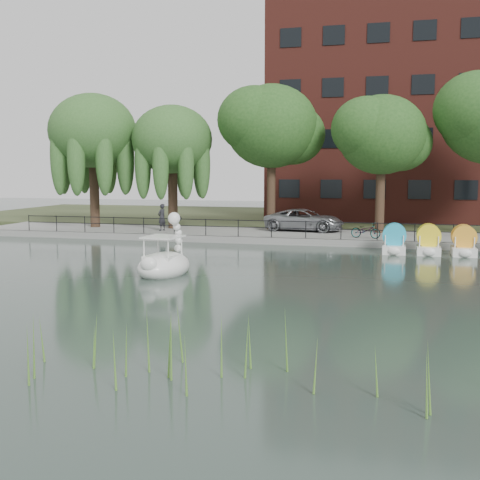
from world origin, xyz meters
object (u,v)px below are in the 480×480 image
at_px(bicycle, 366,229).
at_px(swan_boat, 165,261).
at_px(minivan, 304,218).
at_px(pedestrian, 162,215).

relative_size(bicycle, swan_boat, 0.55).
bearing_deg(minivan, bicycle, -123.25).
height_order(minivan, swan_boat, swan_boat).
height_order(bicycle, swan_boat, swan_boat).
relative_size(minivan, bicycle, 3.36).
bearing_deg(bicycle, pedestrian, 98.92).
xyz_separation_m(minivan, pedestrian, (-8.91, -2.13, 0.18)).
bearing_deg(pedestrian, minivan, 122.61).
xyz_separation_m(minivan, swan_boat, (-3.56, -15.21, -0.65)).
bearing_deg(pedestrian, swan_boat, 41.40).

